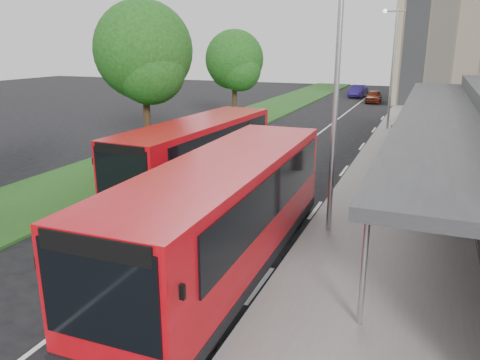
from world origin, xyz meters
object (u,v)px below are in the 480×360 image
at_px(bus_main, 226,213).
at_px(lamp_post_near, 334,84).
at_px(lamp_post_far, 392,62).
at_px(bollard, 392,132).
at_px(bus_second, 198,154).
at_px(car_near, 374,96).
at_px(tree_mid, 144,57).
at_px(car_far, 358,91).
at_px(litter_bin, 382,167).
at_px(tree_far, 235,63).

bearing_deg(bus_main, lamp_post_near, 57.91).
distance_m(lamp_post_far, bollard, 5.77).
xyz_separation_m(bus_second, car_near, (3.30, 33.55, -0.79)).
relative_size(tree_mid, car_near, 2.12).
bearing_deg(bus_main, lamp_post_far, 84.02).
bearing_deg(bus_second, car_far, 91.56).
xyz_separation_m(bus_main, litter_bin, (3.06, 10.26, -0.92)).
bearing_deg(litter_bin, car_near, 97.38).
relative_size(lamp_post_far, litter_bin, 8.34).
height_order(tree_mid, bus_main, tree_mid).
relative_size(car_near, car_far, 0.92).
height_order(bus_second, bollard, bus_second).
distance_m(bus_main, bus_second, 7.56).
height_order(tree_mid, lamp_post_far, lamp_post_far).
relative_size(bus_main, car_far, 2.60).
height_order(lamp_post_near, lamp_post_far, same).
bearing_deg(car_far, lamp_post_far, -71.49).
relative_size(tree_far, car_near, 1.82).
height_order(lamp_post_far, bus_second, lamp_post_far).
distance_m(tree_far, litter_bin, 17.62).
height_order(litter_bin, car_near, car_near).
relative_size(lamp_post_near, car_far, 1.94).
relative_size(tree_far, lamp_post_far, 0.87).
bearing_deg(bus_second, lamp_post_far, 73.32).
bearing_deg(lamp_post_near, bus_main, -121.06).
relative_size(bus_main, bus_second, 1.07).
bearing_deg(car_near, tree_mid, -108.72).
distance_m(lamp_post_near, car_near, 36.89).
bearing_deg(litter_bin, bus_second, -151.41).
bearing_deg(tree_far, bus_second, -72.63).
bearing_deg(lamp_post_far, bollard, -80.28).
height_order(bus_second, car_far, bus_second).
height_order(litter_bin, car_far, car_far).
xyz_separation_m(bus_main, car_far, (-3.06, 44.62, -0.87)).
bearing_deg(car_near, bus_main, -91.85).
bearing_deg(tree_mid, bus_second, -38.90).
bearing_deg(car_near, litter_bin, -85.60).
distance_m(bus_second, car_far, 38.28).
bearing_deg(lamp_post_far, litter_bin, -85.50).
xyz_separation_m(tree_far, lamp_post_near, (11.13, -19.05, 0.24)).
height_order(lamp_post_near, bus_main, lamp_post_near).
height_order(bollard, car_far, car_far).
bearing_deg(lamp_post_near, car_near, 94.39).
height_order(tree_mid, bus_second, tree_mid).
xyz_separation_m(bollard, car_near, (-3.49, 20.55, 0.04)).
bearing_deg(lamp_post_near, tree_far, 120.29).
distance_m(litter_bin, car_far, 34.91).
xyz_separation_m(tree_mid, lamp_post_far, (11.13, 12.95, -0.49)).
bearing_deg(lamp_post_near, tree_mid, 147.64).
relative_size(tree_mid, bus_second, 0.80).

